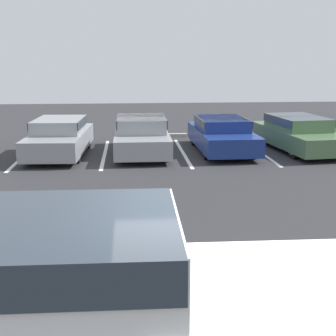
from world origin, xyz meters
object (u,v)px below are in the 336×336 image
object	(u,v)px
pickup_truck	(103,313)
parked_sedan_d	(298,132)
parked_sedan_a	(60,136)
wheel_stop_curb	(167,135)
parked_sedan_b	(141,134)
parked_sedan_c	(222,133)

from	to	relation	value
pickup_truck	parked_sedan_d	bearing A→B (deg)	63.53
pickup_truck	parked_sedan_a	xyz separation A→B (m)	(-2.06, 11.96, -0.25)
wheel_stop_curb	pickup_truck	bearing A→B (deg)	-97.03
parked_sedan_b	parked_sedan_a	bearing A→B (deg)	-89.56
parked_sedan_b	parked_sedan_c	xyz separation A→B (m)	(2.84, 0.15, -0.03)
parked_sedan_b	pickup_truck	bearing A→B (deg)	-3.14
parked_sedan_c	parked_sedan_b	bearing A→B (deg)	-87.91
parked_sedan_b	wheel_stop_curb	size ratio (longest dim) A/B	2.67
parked_sedan_c	wheel_stop_curb	size ratio (longest dim) A/B	2.76
parked_sedan_c	wheel_stop_curb	bearing A→B (deg)	-153.73
pickup_truck	parked_sedan_a	bearing A→B (deg)	100.79
parked_sedan_b	parked_sedan_c	bearing A→B (deg)	93.38
parked_sedan_a	parked_sedan_b	size ratio (longest dim) A/B	1.03
parked_sedan_a	wheel_stop_curb	distance (m)	5.23
pickup_truck	parked_sedan_c	xyz separation A→B (m)	(3.55, 12.12, -0.27)
pickup_truck	parked_sedan_c	bearing A→B (deg)	74.69
parked_sedan_d	parked_sedan_b	bearing A→B (deg)	-94.41
parked_sedan_b	parked_sedan_d	world-z (taller)	parked_sedan_b
parked_sedan_a	parked_sedan_b	bearing A→B (deg)	93.12
parked_sedan_d	wheel_stop_curb	world-z (taller)	parked_sedan_d
parked_sedan_d	parked_sedan_c	bearing A→B (deg)	-96.12
parked_sedan_a	parked_sedan_d	size ratio (longest dim) A/B	0.92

